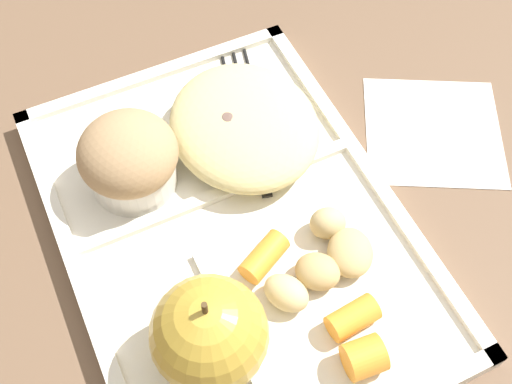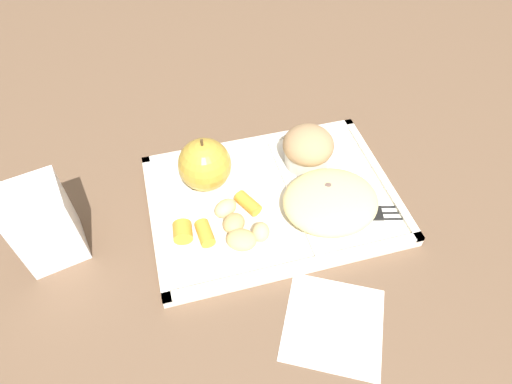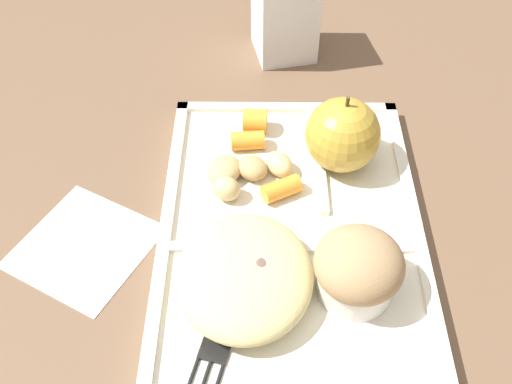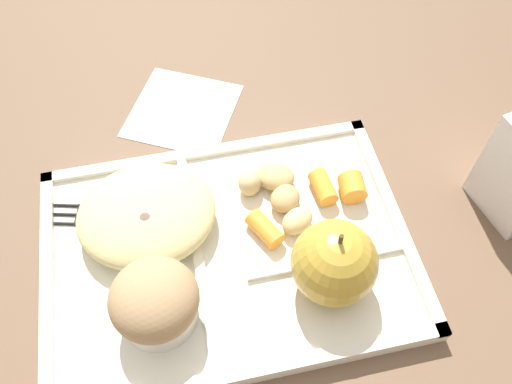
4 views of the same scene
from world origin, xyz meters
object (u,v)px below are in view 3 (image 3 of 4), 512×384
Objects in this scene: lunch_tray at (291,229)px; bran_muffin at (358,269)px; green_apple at (343,135)px; plastic_fork at (225,319)px; milk_carton at (288,13)px.

lunch_tray is 0.09m from bran_muffin.
lunch_tray is at bearing -31.73° from green_apple.
lunch_tray is 2.20× the size of plastic_fork.
plastic_fork is at bearing -21.38° from milk_carton.
lunch_tray is 3.10× the size of milk_carton.
lunch_tray reaches higher than plastic_fork.
milk_carton is at bearing -172.49° from bran_muffin.
lunch_tray is at bearing -13.28° from milk_carton.
green_apple is 0.55× the size of plastic_fork.
plastic_fork is (0.18, -0.11, -0.04)m from green_apple.
milk_carton is (-0.29, 0.00, 0.05)m from lunch_tray.
green_apple is 1.14× the size of bran_muffin.
plastic_fork is (0.10, -0.06, 0.01)m from lunch_tray.
milk_carton is (-0.39, 0.06, 0.04)m from plastic_fork.
plastic_fork is 0.40m from milk_carton.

